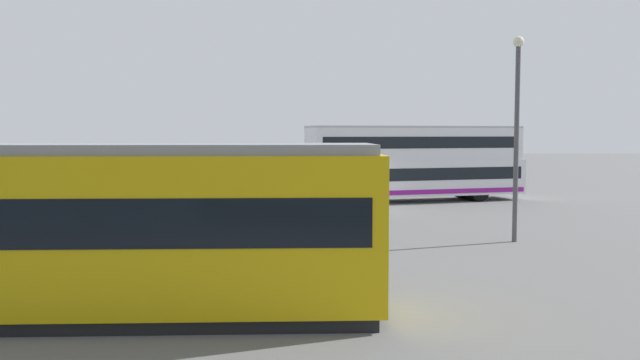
{
  "coord_description": "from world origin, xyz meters",
  "views": [
    {
      "loc": [
        3.98,
        30.89,
        3.64
      ],
      "look_at": [
        2.48,
        6.14,
        1.84
      ],
      "focal_mm": 36.82,
      "sensor_mm": 36.0,
      "label": 1
    }
  ],
  "objects_px": {
    "pedestrian_crossing": "(341,206)",
    "info_sign": "(97,179)",
    "street_lamp": "(517,123)",
    "pedestrian_near_railing": "(235,202)",
    "double_decker_bus": "(415,163)"
  },
  "relations": [
    {
      "from": "pedestrian_crossing",
      "to": "info_sign",
      "type": "bearing_deg",
      "value": -21.26
    },
    {
      "from": "double_decker_bus",
      "to": "pedestrian_near_railing",
      "type": "distance_m",
      "value": 12.61
    },
    {
      "from": "double_decker_bus",
      "to": "pedestrian_near_railing",
      "type": "xyz_separation_m",
      "value": [
        8.89,
        8.87,
        -1.06
      ]
    },
    {
      "from": "info_sign",
      "to": "street_lamp",
      "type": "relative_size",
      "value": 0.38
    },
    {
      "from": "pedestrian_near_railing",
      "to": "info_sign",
      "type": "height_order",
      "value": "info_sign"
    },
    {
      "from": "double_decker_bus",
      "to": "pedestrian_crossing",
      "type": "xyz_separation_m",
      "value": [
        4.95,
        10.89,
        -1.03
      ]
    },
    {
      "from": "pedestrian_near_railing",
      "to": "street_lamp",
      "type": "xyz_separation_m",
      "value": [
        -9.58,
        4.15,
        3.0
      ]
    },
    {
      "from": "pedestrian_crossing",
      "to": "street_lamp",
      "type": "distance_m",
      "value": 6.72
    },
    {
      "from": "info_sign",
      "to": "street_lamp",
      "type": "xyz_separation_m",
      "value": [
        -15.28,
        5.88,
        2.21
      ]
    },
    {
      "from": "info_sign",
      "to": "street_lamp",
      "type": "bearing_deg",
      "value": 158.95
    },
    {
      "from": "double_decker_bus",
      "to": "pedestrian_crossing",
      "type": "distance_m",
      "value": 12.01
    },
    {
      "from": "pedestrian_crossing",
      "to": "info_sign",
      "type": "distance_m",
      "value": 10.37
    },
    {
      "from": "pedestrian_crossing",
      "to": "pedestrian_near_railing",
      "type": "bearing_deg",
      "value": -27.11
    },
    {
      "from": "info_sign",
      "to": "street_lamp",
      "type": "distance_m",
      "value": 16.52
    },
    {
      "from": "pedestrian_near_railing",
      "to": "pedestrian_crossing",
      "type": "xyz_separation_m",
      "value": [
        -3.94,
        2.02,
        0.03
      ]
    }
  ]
}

